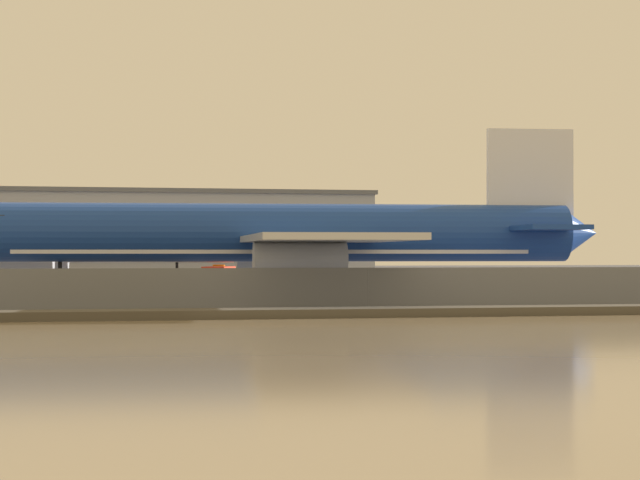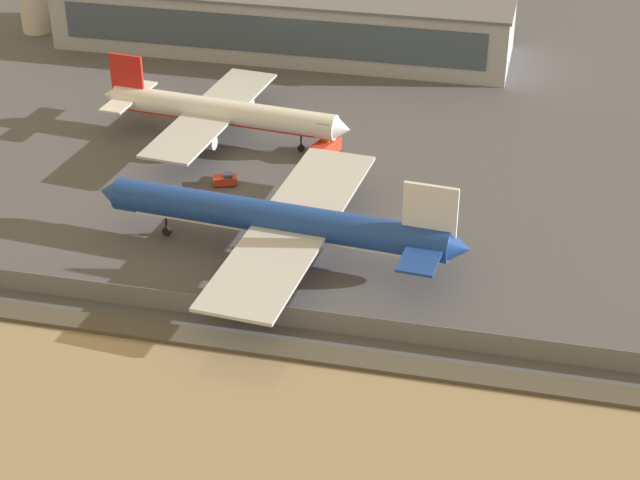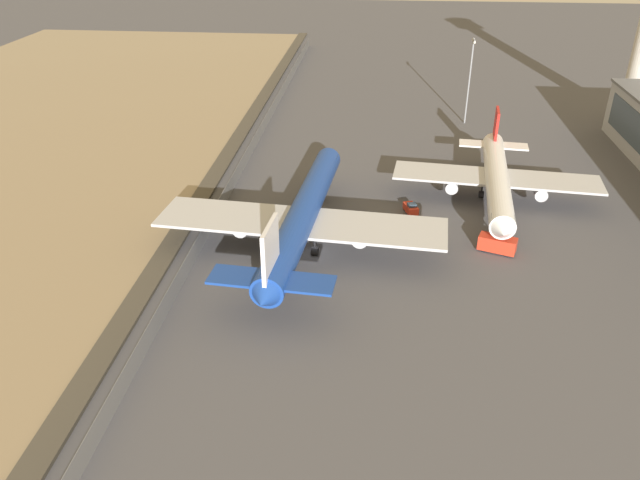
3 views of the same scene
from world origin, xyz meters
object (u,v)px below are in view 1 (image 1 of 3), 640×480
at_px(cargo_jet_blue, 285,235).
at_px(ops_van, 219,278).
at_px(passenger_jet_white_red, 36,244).
at_px(baggage_tug, 98,287).

xyz_separation_m(cargo_jet_blue, ops_van, (-0.99, 27.47, -3.51)).
bearing_deg(cargo_jet_blue, passenger_jet_white_red, 120.40).
bearing_deg(cargo_jet_blue, ops_van, 92.06).
bearing_deg(passenger_jet_white_red, ops_van, -7.21).
height_order(baggage_tug, ops_van, ops_van).
distance_m(passenger_jet_white_red, ops_van, 16.76).
relative_size(baggage_tug, ops_van, 0.63).
relative_size(cargo_jet_blue, ops_van, 8.40).
relative_size(cargo_jet_blue, baggage_tug, 13.32).
bearing_deg(cargo_jet_blue, baggage_tug, 127.86).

